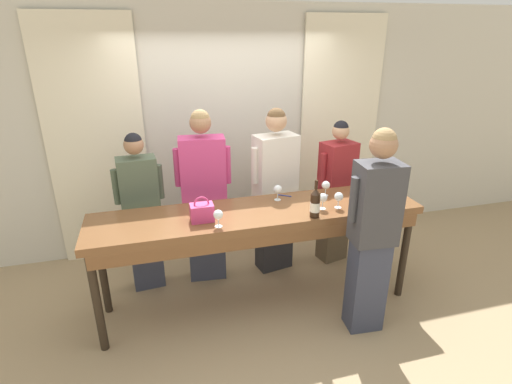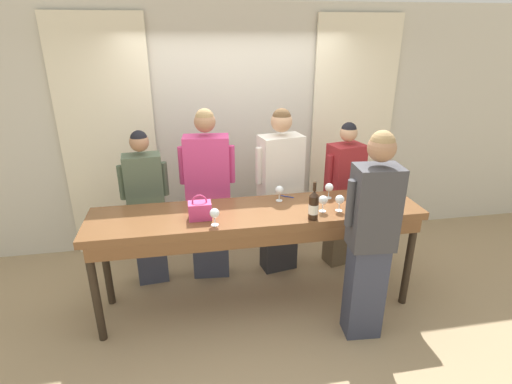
# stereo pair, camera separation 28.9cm
# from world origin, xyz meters

# --- Properties ---
(ground_plane) EXTENTS (18.00, 18.00, 0.00)m
(ground_plane) POSITION_xyz_m (0.00, 0.00, 0.00)
(ground_plane) COLOR tan
(wall_back) EXTENTS (12.00, 0.06, 2.80)m
(wall_back) POSITION_xyz_m (0.00, 1.41, 1.40)
(wall_back) COLOR beige
(wall_back) RESTS_ON ground_plane
(curtain_panel_left) EXTENTS (1.02, 0.03, 2.69)m
(curtain_panel_left) POSITION_xyz_m (-1.43, 1.34, 1.34)
(curtain_panel_left) COLOR #EFE5C6
(curtain_panel_left) RESTS_ON ground_plane
(curtain_panel_right) EXTENTS (1.02, 0.03, 2.69)m
(curtain_panel_right) POSITION_xyz_m (1.43, 1.34, 1.34)
(curtain_panel_right) COLOR #EFE5C6
(curtain_panel_right) RESTS_ON ground_plane
(tasting_bar) EXTENTS (2.98, 0.66, 1.00)m
(tasting_bar) POSITION_xyz_m (0.00, -0.02, 0.91)
(tasting_bar) COLOR brown
(tasting_bar) RESTS_ON ground_plane
(wine_bottle) EXTENTS (0.09, 0.09, 0.34)m
(wine_bottle) POSITION_xyz_m (0.44, -0.26, 1.13)
(wine_bottle) COLOR black
(wine_bottle) RESTS_ON tasting_bar
(handbag) EXTENTS (0.19, 0.13, 0.22)m
(handbag) POSITION_xyz_m (-0.51, -0.08, 1.08)
(handbag) COLOR #C63870
(handbag) RESTS_ON tasting_bar
(wine_glass_front_left) EXTENTS (0.08, 0.08, 0.15)m
(wine_glass_front_left) POSITION_xyz_m (0.57, -0.13, 1.11)
(wine_glass_front_left) COLOR white
(wine_glass_front_left) RESTS_ON tasting_bar
(wine_glass_front_mid) EXTENTS (0.08, 0.08, 0.15)m
(wine_glass_front_mid) POSITION_xyz_m (1.14, -0.12, 1.11)
(wine_glass_front_mid) COLOR white
(wine_glass_front_mid) RESTS_ON tasting_bar
(wine_glass_front_right) EXTENTS (0.08, 0.08, 0.15)m
(wine_glass_front_right) POSITION_xyz_m (0.73, 0.15, 1.11)
(wine_glass_front_right) COLOR white
(wine_glass_front_right) RESTS_ON tasting_bar
(wine_glass_center_left) EXTENTS (0.08, 0.08, 0.15)m
(wine_glass_center_left) POSITION_xyz_m (1.24, 0.03, 1.11)
(wine_glass_center_left) COLOR white
(wine_glass_center_left) RESTS_ON tasting_bar
(wine_glass_center_mid) EXTENTS (0.08, 0.08, 0.15)m
(wine_glass_center_mid) POSITION_xyz_m (-0.40, -0.23, 1.11)
(wine_glass_center_mid) COLOR white
(wine_glass_center_mid) RESTS_ON tasting_bar
(wine_glass_center_right) EXTENTS (0.08, 0.08, 0.15)m
(wine_glass_center_right) POSITION_xyz_m (1.22, 0.15, 1.11)
(wine_glass_center_right) COLOR white
(wine_glass_center_right) RESTS_ON tasting_bar
(wine_glass_back_left) EXTENTS (0.08, 0.08, 0.15)m
(wine_glass_back_left) POSITION_xyz_m (0.72, -0.14, 1.11)
(wine_glass_back_left) COLOR white
(wine_glass_back_left) RESTS_ON tasting_bar
(wine_glass_back_mid) EXTENTS (0.08, 0.08, 0.15)m
(wine_glass_back_mid) POSITION_xyz_m (0.24, 0.18, 1.11)
(wine_glass_back_mid) COLOR white
(wine_glass_back_mid) RESTS_ON tasting_bar
(pen) EXTENTS (0.11, 0.08, 0.01)m
(pen) POSITION_xyz_m (0.34, 0.25, 1.01)
(pen) COLOR #193399
(pen) RESTS_ON tasting_bar
(guest_olive_jacket) EXTENTS (0.48, 0.25, 1.64)m
(guest_olive_jacket) POSITION_xyz_m (-1.02, 0.59, 0.84)
(guest_olive_jacket) COLOR #383D51
(guest_olive_jacket) RESTS_ON ground_plane
(guest_pink_top) EXTENTS (0.56, 0.27, 1.82)m
(guest_pink_top) POSITION_xyz_m (-0.40, 0.59, 0.94)
(guest_pink_top) COLOR #383D51
(guest_pink_top) RESTS_ON ground_plane
(guest_cream_sweater) EXTENTS (0.55, 0.33, 1.80)m
(guest_cream_sweater) POSITION_xyz_m (0.35, 0.59, 0.92)
(guest_cream_sweater) COLOR #28282D
(guest_cream_sweater) RESTS_ON ground_plane
(guest_striped_shirt) EXTENTS (0.47, 0.33, 1.63)m
(guest_striped_shirt) POSITION_xyz_m (1.07, 0.59, 0.83)
(guest_striped_shirt) COLOR brown
(guest_striped_shirt) RESTS_ON ground_plane
(host_pouring) EXTENTS (0.47, 0.29, 1.83)m
(host_pouring) POSITION_xyz_m (0.83, -0.57, 0.95)
(host_pouring) COLOR #383D51
(host_pouring) RESTS_ON ground_plane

